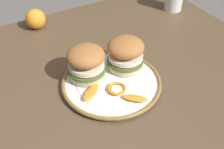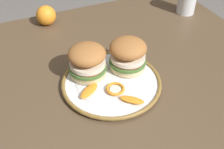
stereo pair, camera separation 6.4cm
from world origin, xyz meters
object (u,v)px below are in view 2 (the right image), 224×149
sandwich_half_right (128,54)px  whole_orange (46,15)px  sandwich_half_left (87,60)px  dinner_plate (112,82)px  drinking_glass (187,1)px  dining_table (114,109)px

sandwich_half_right → whole_orange: sandwich_half_right is taller
sandwich_half_left → whole_orange: size_ratio=1.66×
sandwich_half_left → sandwich_half_right: size_ratio=1.09×
dinner_plate → drinking_glass: bearing=31.9°
dining_table → sandwich_half_right: 0.18m
sandwich_half_left → sandwich_half_right: bearing=-9.0°
sandwich_half_left → drinking_glass: (0.53, 0.24, -0.01)m
sandwich_half_left → sandwich_half_right: same height
sandwich_half_right → dinner_plate: bearing=-150.9°
dinner_plate → sandwich_half_left: size_ratio=2.34×
sandwich_half_right → drinking_glass: drinking_glass is taller
dining_table → drinking_glass: bearing=33.5°
sandwich_half_right → dining_table: bearing=-140.9°
dinner_plate → sandwich_half_left: (-0.06, 0.06, 0.06)m
dinner_plate → whole_orange: 0.45m
dinner_plate → whole_orange: (-0.10, 0.44, 0.03)m
sandwich_half_left → whole_orange: sandwich_half_left is taller
sandwich_half_left → drinking_glass: drinking_glass is taller
drinking_glass → whole_orange: size_ratio=1.60×
dining_table → dinner_plate: bearing=84.2°
dinner_plate → drinking_glass: size_ratio=2.42×
drinking_glass → whole_orange: (-0.57, 0.14, -0.01)m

